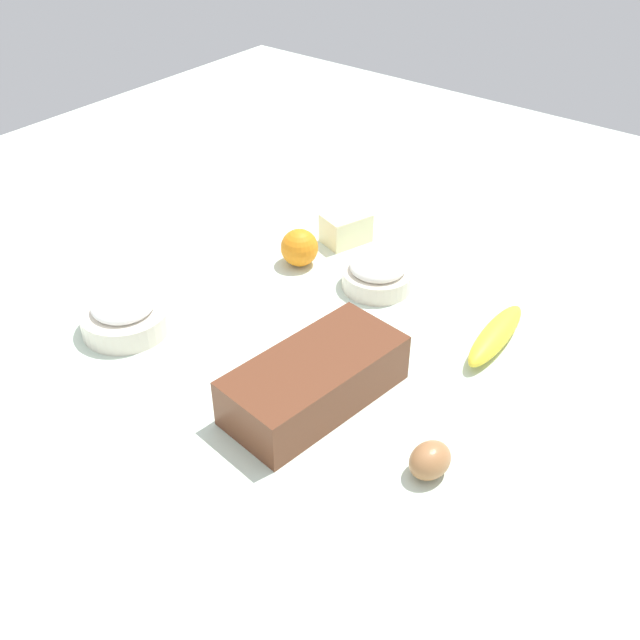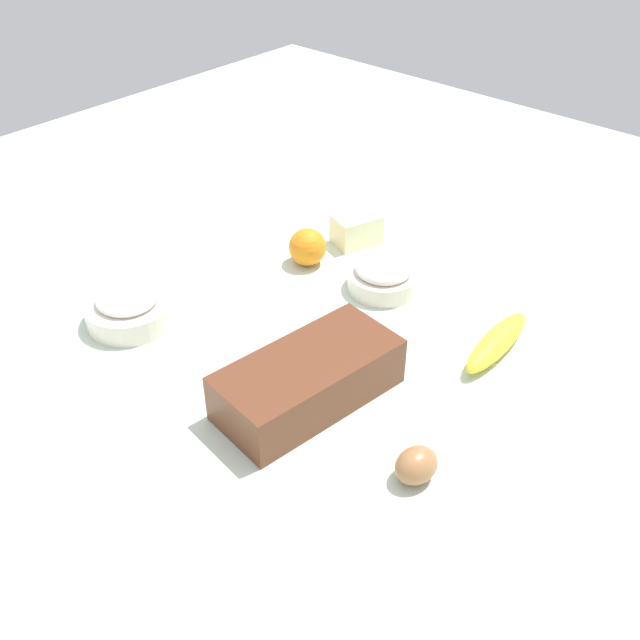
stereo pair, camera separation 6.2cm
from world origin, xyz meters
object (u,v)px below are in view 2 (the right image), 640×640
(flour_bowl, at_px, (383,275))
(banana, at_px, (497,342))
(butter_block, at_px, (356,229))
(loaf_pan, at_px, (308,379))
(egg_near_butter, at_px, (416,465))
(orange_fruit, at_px, (307,247))
(sugar_bowl, at_px, (129,307))

(flour_bowl, xyz_separation_m, banana, (0.02, 0.25, -0.01))
(butter_block, bearing_deg, flour_bowl, 55.64)
(loaf_pan, distance_m, butter_block, 0.48)
(banana, distance_m, egg_near_butter, 0.31)
(orange_fruit, bearing_deg, loaf_pan, 42.70)
(sugar_bowl, xyz_separation_m, egg_near_butter, (-0.04, 0.57, -0.01))
(orange_fruit, height_order, egg_near_butter, orange_fruit)
(sugar_bowl, bearing_deg, banana, 123.96)
(flour_bowl, distance_m, sugar_bowl, 0.45)
(sugar_bowl, relative_size, butter_block, 1.66)
(orange_fruit, distance_m, egg_near_butter, 0.56)
(loaf_pan, distance_m, banana, 0.33)
(banana, bearing_deg, egg_near_butter, 11.03)
(banana, distance_m, butter_block, 0.41)
(banana, distance_m, orange_fruit, 0.41)
(flour_bowl, bearing_deg, loaf_pan, 17.91)
(orange_fruit, bearing_deg, sugar_bowl, -16.27)
(flour_bowl, xyz_separation_m, orange_fruit, (0.03, -0.16, 0.01))
(loaf_pan, height_order, egg_near_butter, loaf_pan)
(flour_bowl, relative_size, banana, 0.68)
(banana, bearing_deg, loaf_pan, -27.63)
(banana, height_order, egg_near_butter, egg_near_butter)
(sugar_bowl, bearing_deg, butter_block, 165.74)
(loaf_pan, height_order, flour_bowl, loaf_pan)
(loaf_pan, xyz_separation_m, banana, (-0.29, 0.15, -0.02))
(flour_bowl, height_order, egg_near_butter, flour_bowl)
(flour_bowl, height_order, sugar_bowl, sugar_bowl)
(flour_bowl, distance_m, egg_near_butter, 0.45)
(banana, xyz_separation_m, butter_block, (-0.12, -0.40, 0.01))
(banana, relative_size, butter_block, 2.11)
(sugar_bowl, xyz_separation_m, orange_fruit, (-0.34, 0.10, 0.01))
(egg_near_butter, bearing_deg, butter_block, -133.29)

